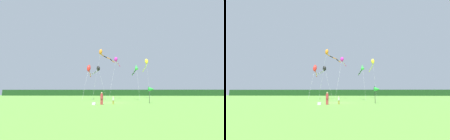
{
  "view_description": "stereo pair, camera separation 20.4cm",
  "coord_description": "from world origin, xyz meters",
  "views": [
    {
      "loc": [
        1.23,
        -23.8,
        1.71
      ],
      "look_at": [
        0.0,
        6.0,
        6.23
      ],
      "focal_mm": 23.29,
      "sensor_mm": 36.0,
      "label": 1
    },
    {
      "loc": [
        1.44,
        -23.79,
        1.71
      ],
      "look_at": [
        0.0,
        6.0,
        6.23
      ],
      "focal_mm": 23.29,
      "sensor_mm": 36.0,
      "label": 2
    }
  ],
  "objects": [
    {
      "name": "ground_plane",
      "position": [
        0.0,
        0.0,
        0.0
      ],
      "size": [
        120.0,
        120.0,
        0.0
      ],
      "primitive_type": "plane",
      "color": "#5B9338"
    },
    {
      "name": "distant_treeline",
      "position": [
        0.0,
        45.0,
        1.38
      ],
      "size": [
        108.0,
        2.3,
        2.76
      ],
      "primitive_type": "cube",
      "color": "#193D19",
      "rests_on": "ground"
    },
    {
      "name": "person_adult",
      "position": [
        -1.01,
        -3.66,
        0.94
      ],
      "size": [
        0.37,
        0.37,
        1.69
      ],
      "color": "#B23338",
      "rests_on": "ground"
    },
    {
      "name": "person_child",
      "position": [
        0.55,
        -3.01,
        0.62
      ],
      "size": [
        0.25,
        0.25,
        1.12
      ],
      "color": "olive",
      "rests_on": "ground"
    },
    {
      "name": "cooler_box",
      "position": [
        -2.01,
        -4.05,
        0.17
      ],
      "size": [
        0.45,
        0.42,
        0.33
      ],
      "primitive_type": "cube",
      "color": "silver",
      "rests_on": "ground"
    },
    {
      "name": "banner_flag_pole",
      "position": [
        6.32,
        -1.17,
        2.12
      ],
      "size": [
        0.9,
        0.7,
        2.61
      ],
      "color": "black",
      "rests_on": "ground"
    },
    {
      "name": "kite_yellow",
      "position": [
        9.06,
        16.17,
        9.61
      ],
      "size": [
        0.87,
        10.26,
        10.75
      ],
      "color": "#B2B2B2",
      "rests_on": "ground"
    },
    {
      "name": "kite_green",
      "position": [
        5.13,
        7.58,
        6.81
      ],
      "size": [
        0.98,
        6.26,
        7.62
      ],
      "color": "#B2B2B2",
      "rests_on": "ground"
    },
    {
      "name": "kite_black",
      "position": [
        -3.89,
        12.64,
        7.54
      ],
      "size": [
        4.66,
        5.36,
        8.42
      ],
      "color": "#B2B2B2",
      "rests_on": "ground"
    },
    {
      "name": "kite_magenta",
      "position": [
        0.81,
        12.01,
        9.7
      ],
      "size": [
        2.63,
        7.64,
        10.52
      ],
      "color": "#B2B2B2",
      "rests_on": "ground"
    },
    {
      "name": "kite_red",
      "position": [
        -5.37,
        8.64,
        6.88
      ],
      "size": [
        0.92,
        7.92,
        7.94
      ],
      "color": "#B2B2B2",
      "rests_on": "ground"
    },
    {
      "name": "kite_orange",
      "position": [
        -2.53,
        10.38,
        10.99
      ],
      "size": [
        4.8,
        6.2,
        11.97
      ],
      "color": "#B2B2B2",
      "rests_on": "ground"
    }
  ]
}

